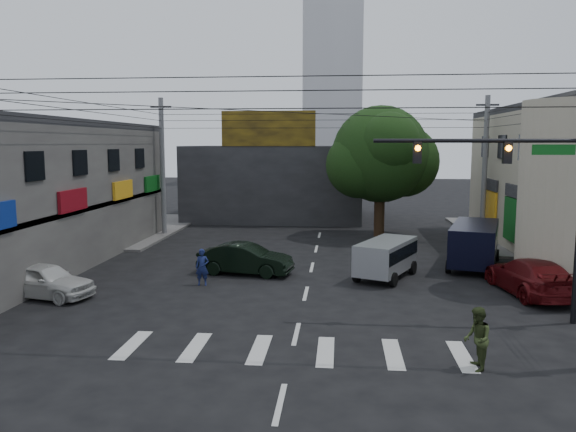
# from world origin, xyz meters

# --- Properties ---
(ground) EXTENTS (160.00, 160.00, 0.00)m
(ground) POSITION_xyz_m (0.00, 0.00, 0.00)
(ground) COLOR black
(ground) RESTS_ON ground
(sidewalk_far_left) EXTENTS (16.00, 16.00, 0.15)m
(sidewalk_far_left) POSITION_xyz_m (-18.00, 18.00, 0.07)
(sidewalk_far_left) COLOR #514F4C
(sidewalk_far_left) RESTS_ON ground
(corner_column) EXTENTS (4.00, 4.00, 8.00)m
(corner_column) POSITION_xyz_m (11.00, 4.00, 4.00)
(corner_column) COLOR #9F967E
(corner_column) RESTS_ON ground
(building_far) EXTENTS (14.00, 10.00, 6.00)m
(building_far) POSITION_xyz_m (-4.00, 26.00, 3.00)
(building_far) COLOR #232326
(building_far) RESTS_ON ground
(billboard) EXTENTS (7.00, 0.30, 2.60)m
(billboard) POSITION_xyz_m (-4.00, 21.10, 7.30)
(billboard) COLOR olive
(billboard) RESTS_ON building_far
(tower_distant) EXTENTS (9.00, 9.00, 44.00)m
(tower_distant) POSITION_xyz_m (0.00, 70.00, 22.00)
(tower_distant) COLOR silver
(tower_distant) RESTS_ON ground
(street_tree) EXTENTS (6.40, 6.40, 8.70)m
(street_tree) POSITION_xyz_m (4.00, 17.00, 5.47)
(street_tree) COLOR black
(street_tree) RESTS_ON ground
(traffic_gantry) EXTENTS (7.10, 0.35, 7.20)m
(traffic_gantry) POSITION_xyz_m (7.82, -1.00, 4.83)
(traffic_gantry) COLOR black
(traffic_gantry) RESTS_ON ground
(utility_pole_far_left) EXTENTS (0.32, 0.32, 9.20)m
(utility_pole_far_left) POSITION_xyz_m (-10.50, 16.00, 4.60)
(utility_pole_far_left) COLOR #59595B
(utility_pole_far_left) RESTS_ON ground
(utility_pole_far_right) EXTENTS (0.32, 0.32, 9.20)m
(utility_pole_far_right) POSITION_xyz_m (10.50, 16.00, 4.60)
(utility_pole_far_right) COLOR #59595B
(utility_pole_far_right) RESTS_ON ground
(dark_sedan) EXTENTS (3.05, 4.99, 1.47)m
(dark_sedan) POSITION_xyz_m (-3.09, 5.25, 0.74)
(dark_sedan) COLOR black
(dark_sedan) RESTS_ON ground
(white_compact) EXTENTS (3.57, 4.93, 1.42)m
(white_compact) POSITION_xyz_m (-10.50, 0.43, 0.71)
(white_compact) COLOR silver
(white_compact) RESTS_ON ground
(maroon_sedan) EXTENTS (3.66, 5.88, 1.53)m
(maroon_sedan) POSITION_xyz_m (9.24, 2.75, 0.76)
(maroon_sedan) COLOR #4F0B0D
(maroon_sedan) RESTS_ON ground
(silver_minivan) EXTENTS (5.35, 4.77, 1.75)m
(silver_minivan) POSITION_xyz_m (3.53, 5.09, 0.88)
(silver_minivan) COLOR gray
(silver_minivan) RESTS_ON ground
(navy_van) EXTENTS (6.61, 5.07, 2.19)m
(navy_van) POSITION_xyz_m (8.15, 7.90, 1.09)
(navy_van) COLOR black
(navy_van) RESTS_ON ground
(traffic_officer) EXTENTS (0.65, 0.48, 1.62)m
(traffic_officer) POSITION_xyz_m (-4.63, 2.99, 0.81)
(traffic_officer) COLOR #161F4D
(traffic_officer) RESTS_ON ground
(pedestrian_olive) EXTENTS (0.92, 0.74, 1.76)m
(pedestrian_olive) POSITION_xyz_m (5.18, -5.45, 0.88)
(pedestrian_olive) COLOR #2E3B1B
(pedestrian_olive) RESTS_ON ground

